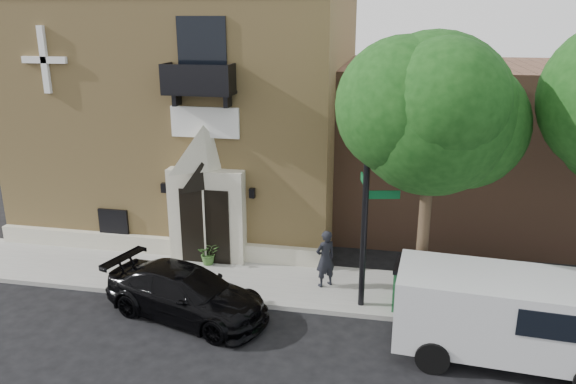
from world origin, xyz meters
name	(u,v)px	position (x,y,z in m)	size (l,w,h in m)	color
ground	(212,304)	(0.00, 0.00, 0.00)	(120.00, 120.00, 0.00)	black
sidewalk	(256,282)	(1.00, 1.50, 0.07)	(42.00, 3.00, 0.15)	gray
church	(200,105)	(-2.99, 7.95, 4.63)	(12.20, 11.01, 9.30)	tan
neighbour_building	(574,149)	(12.00, 9.00, 3.20)	(18.00, 8.00, 6.40)	brown
street_tree_left	(434,113)	(6.03, 0.35, 5.87)	(4.97, 4.38, 7.77)	#38281C
black_sedan	(186,293)	(-0.46, -0.78, 0.71)	(2.00, 4.92, 1.43)	black
cargo_van	(519,316)	(8.30, -1.29, 1.25)	(5.63, 2.66, 2.23)	silver
street_sign	(366,198)	(4.41, 0.57, 3.43)	(1.15, 1.02, 6.53)	black
fire_hydrant	(449,299)	(6.86, 0.65, 0.53)	(0.44, 0.35, 0.77)	maroon
dumpster	(430,288)	(6.32, 0.67, 0.81)	(2.14, 1.40, 1.31)	#0E3619
planter	(209,253)	(-0.87, 2.37, 0.55)	(0.71, 0.62, 0.79)	#3F6B2E
pedestrian_near	(325,259)	(3.20, 1.54, 1.07)	(0.67, 0.44, 1.83)	black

